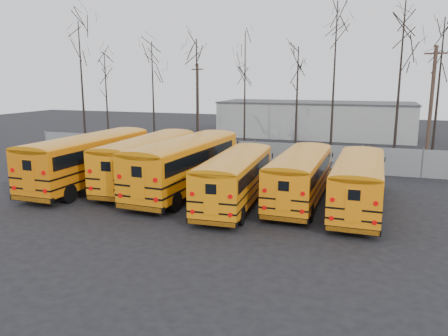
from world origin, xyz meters
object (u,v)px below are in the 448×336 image
at_px(bus_c, 187,160).
at_px(bus_f, 359,179).
at_px(bus_d, 236,174).
at_px(utility_pole_right, 431,104).
at_px(bus_a, 91,156).
at_px(bus_b, 150,157).
at_px(bus_e, 301,173).
at_px(utility_pole_left, 198,106).

bearing_deg(bus_c, bus_f, 0.10).
xyz_separation_m(bus_d, utility_pole_right, (11.04, 16.24, 3.10)).
distance_m(bus_a, utility_pole_right, 26.11).
bearing_deg(bus_f, bus_c, 177.45).
height_order(bus_f, utility_pole_right, utility_pole_right).
relative_size(bus_d, utility_pole_right, 1.12).
xyz_separation_m(bus_b, bus_f, (12.86, -1.33, -0.22)).
height_order(bus_b, bus_c, bus_c).
distance_m(bus_e, utility_pole_right, 16.88).
xyz_separation_m(bus_e, bus_f, (3.10, -0.58, -0.00)).
bearing_deg(bus_b, bus_a, -162.99).
relative_size(bus_b, utility_pole_left, 1.43).
distance_m(bus_a, bus_f, 16.37).
bearing_deg(bus_d, bus_b, 156.90).
distance_m(bus_f, utility_pole_right, 16.23).
relative_size(bus_f, utility_pole_right, 1.10).
relative_size(bus_b, utility_pole_right, 1.25).
xyz_separation_m(bus_a, utility_pole_right, (21.09, 15.13, 2.81)).
distance_m(bus_c, bus_f, 9.94).
height_order(bus_c, utility_pole_right, utility_pole_right).
bearing_deg(bus_e, utility_pole_left, 129.87).
bearing_deg(utility_pole_left, bus_b, -55.51).
bearing_deg(bus_b, bus_e, -6.94).
height_order(utility_pole_left, utility_pole_right, utility_pole_right).
bearing_deg(bus_c, utility_pole_left, 113.09).
relative_size(bus_a, utility_pole_right, 1.30).
relative_size(bus_b, bus_d, 1.12).
relative_size(utility_pole_left, utility_pole_right, 0.88).
bearing_deg(bus_e, bus_f, -10.07).
bearing_deg(bus_d, bus_e, 23.19).
bearing_deg(bus_b, utility_pole_right, 35.74).
height_order(bus_d, utility_pole_right, utility_pole_right).
distance_m(bus_b, utility_pole_right, 22.59).
bearing_deg(bus_a, utility_pole_right, 36.57).
height_order(bus_a, utility_pole_left, utility_pole_left).
xyz_separation_m(bus_c, utility_pole_right, (14.65, 14.69, 2.82)).
height_order(bus_a, bus_d, bus_a).
xyz_separation_m(bus_b, bus_c, (2.94, -0.80, 0.07)).
relative_size(bus_e, utility_pole_right, 1.11).
bearing_deg(bus_f, bus_e, 169.81).
bearing_deg(bus_a, utility_pole_left, 87.40).
relative_size(bus_b, bus_c, 0.96).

